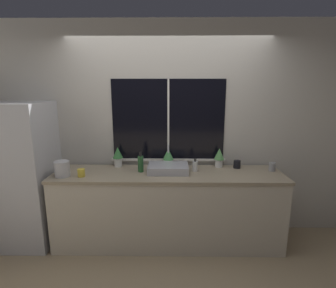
# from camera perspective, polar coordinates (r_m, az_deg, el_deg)

# --- Properties ---
(ground_plane) EXTENTS (14.00, 14.00, 0.00)m
(ground_plane) POSITION_cam_1_polar(r_m,az_deg,el_deg) (3.27, -0.08, -23.28)
(ground_plane) COLOR #937F60
(wall_back) EXTENTS (8.00, 0.09, 2.70)m
(wall_back) POSITION_cam_1_polar(r_m,az_deg,el_deg) (3.39, 0.09, 2.95)
(wall_back) COLOR #BCB7AD
(wall_back) RESTS_ON ground_plane
(wall_left) EXTENTS (0.06, 7.00, 2.70)m
(wall_left) POSITION_cam_1_polar(r_m,az_deg,el_deg) (4.85, -29.52, 4.21)
(wall_left) COLOR #BCB7AD
(wall_left) RESTS_ON ground_plane
(wall_right) EXTENTS (0.06, 7.00, 2.70)m
(wall_right) POSITION_cam_1_polar(r_m,az_deg,el_deg) (4.81, 30.25, 4.08)
(wall_right) COLOR #BCB7AD
(wall_right) RESTS_ON ground_plane
(counter) EXTENTS (2.72, 0.64, 0.91)m
(counter) POSITION_cam_1_polar(r_m,az_deg,el_deg) (3.30, -0.00, -13.72)
(counter) COLOR beige
(counter) RESTS_ON ground_plane
(refrigerator) EXTENTS (0.71, 0.70, 1.73)m
(refrigerator) POSITION_cam_1_polar(r_m,az_deg,el_deg) (3.64, -29.17, -5.83)
(refrigerator) COLOR #B7B7BC
(refrigerator) RESTS_ON ground_plane
(sink) EXTENTS (0.48, 0.38, 0.29)m
(sink) POSITION_cam_1_polar(r_m,az_deg,el_deg) (3.15, 0.01, -5.28)
(sink) COLOR #ADADB2
(sink) RESTS_ON counter
(potted_plant_left) EXTENTS (0.13, 0.13, 0.25)m
(potted_plant_left) POSITION_cam_1_polar(r_m,az_deg,el_deg) (3.38, -10.87, -2.50)
(potted_plant_left) COLOR white
(potted_plant_left) RESTS_ON counter
(potted_plant_center) EXTENTS (0.13, 0.13, 0.24)m
(potted_plant_center) POSITION_cam_1_polar(r_m,az_deg,el_deg) (3.32, 0.12, -2.93)
(potted_plant_center) COLOR white
(potted_plant_center) RESTS_ON counter
(potted_plant_right) EXTENTS (0.13, 0.13, 0.24)m
(potted_plant_right) POSITION_cam_1_polar(r_m,az_deg,el_deg) (3.37, 11.07, -2.68)
(potted_plant_right) COLOR white
(potted_plant_right) RESTS_ON counter
(soap_bottle) EXTENTS (0.06, 0.06, 0.16)m
(soap_bottle) POSITION_cam_1_polar(r_m,az_deg,el_deg) (3.18, 5.91, -4.77)
(soap_bottle) COLOR white
(soap_bottle) RESTS_ON counter
(bottle_tall) EXTENTS (0.07, 0.07, 0.24)m
(bottle_tall) POSITION_cam_1_polar(r_m,az_deg,el_deg) (3.15, -5.98, -4.25)
(bottle_tall) COLOR #235128
(bottle_tall) RESTS_ON counter
(mug_black) EXTENTS (0.09, 0.09, 0.10)m
(mug_black) POSITION_cam_1_polar(r_m,az_deg,el_deg) (3.40, 14.79, -4.29)
(mug_black) COLOR black
(mug_black) RESTS_ON counter
(mug_yellow) EXTENTS (0.08, 0.08, 0.09)m
(mug_yellow) POSITION_cam_1_polar(r_m,az_deg,el_deg) (3.15, -18.36, -5.96)
(mug_yellow) COLOR gold
(mug_yellow) RESTS_ON counter
(mug_grey) EXTENTS (0.08, 0.08, 0.10)m
(mug_grey) POSITION_cam_1_polar(r_m,az_deg,el_deg) (3.43, 21.73, -4.62)
(mug_grey) COLOR gray
(mug_grey) RESTS_ON counter
(kettle) EXTENTS (0.17, 0.17, 0.20)m
(kettle) POSITION_cam_1_polar(r_m,az_deg,el_deg) (3.21, -22.05, -4.91)
(kettle) COLOR #B2B2B7
(kettle) RESTS_ON counter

